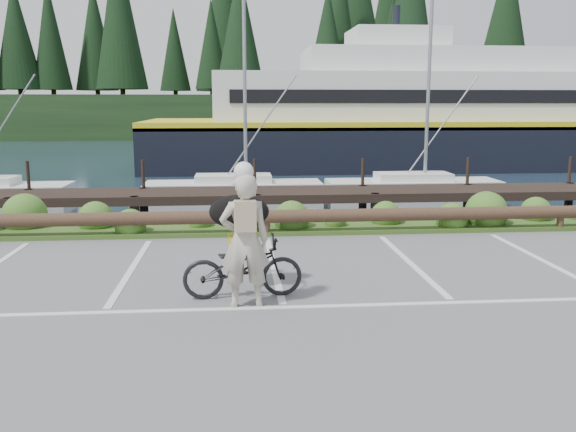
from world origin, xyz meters
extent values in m
plane|color=#5B5A5D|center=(0.00, 0.00, 0.00)|extent=(72.00, 72.00, 0.00)
plane|color=#18293B|center=(0.00, 48.00, -1.20)|extent=(160.00, 160.00, 0.00)
cube|color=#3D5B21|center=(0.00, 5.30, 0.05)|extent=(34.00, 1.60, 0.10)
imported|color=black|center=(-0.59, 0.16, 0.49)|extent=(1.89, 0.77, 0.97)
imported|color=#BCB59F|center=(-0.56, -0.27, 1.00)|extent=(0.76, 0.53, 2.00)
ellipsoid|color=black|center=(-0.63, 0.75, 1.25)|extent=(0.54, 1.00, 0.56)
camera|label=1|loc=(-0.67, -9.01, 2.98)|focal=38.00mm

